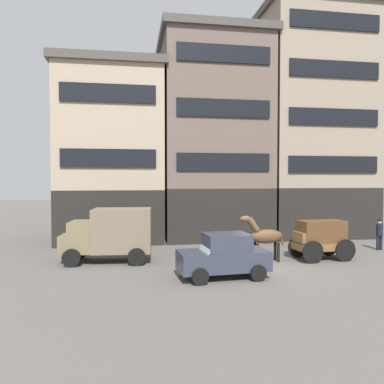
{
  "coord_description": "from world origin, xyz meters",
  "views": [
    {
      "loc": [
        -6.07,
        -16.11,
        4.08
      ],
      "look_at": [
        -3.14,
        1.97,
        3.44
      ],
      "focal_mm": 34.82,
      "sensor_mm": 36.0,
      "label": 1
    }
  ],
  "objects_px": {
    "fire_hydrant_curbside": "(212,241)",
    "delivery_truck_near": "(110,233)",
    "draft_horse": "(265,236)",
    "pedestrian_officer": "(380,233)",
    "sedan_dark": "(224,256)",
    "cargo_wagon": "(320,237)"
  },
  "relations": [
    {
      "from": "delivery_truck_near",
      "to": "pedestrian_officer",
      "type": "distance_m",
      "value": 15.11
    },
    {
      "from": "draft_horse",
      "to": "delivery_truck_near",
      "type": "distance_m",
      "value": 7.61
    },
    {
      "from": "draft_horse",
      "to": "sedan_dark",
      "type": "height_order",
      "value": "draft_horse"
    },
    {
      "from": "cargo_wagon",
      "to": "delivery_truck_near",
      "type": "xyz_separation_m",
      "value": [
        -10.46,
        1.17,
        0.28
      ]
    },
    {
      "from": "sedan_dark",
      "to": "pedestrian_officer",
      "type": "height_order",
      "value": "sedan_dark"
    },
    {
      "from": "fire_hydrant_curbside",
      "to": "cargo_wagon",
      "type": "bearing_deg",
      "value": -38.31
    },
    {
      "from": "delivery_truck_near",
      "to": "fire_hydrant_curbside",
      "type": "bearing_deg",
      "value": 24.72
    },
    {
      "from": "delivery_truck_near",
      "to": "fire_hydrant_curbside",
      "type": "distance_m",
      "value": 6.33
    },
    {
      "from": "cargo_wagon",
      "to": "pedestrian_officer",
      "type": "bearing_deg",
      "value": 21.47
    },
    {
      "from": "cargo_wagon",
      "to": "draft_horse",
      "type": "distance_m",
      "value": 2.95
    },
    {
      "from": "fire_hydrant_curbside",
      "to": "draft_horse",
      "type": "bearing_deg",
      "value": -64.11
    },
    {
      "from": "delivery_truck_near",
      "to": "pedestrian_officer",
      "type": "height_order",
      "value": "delivery_truck_near"
    },
    {
      "from": "pedestrian_officer",
      "to": "cargo_wagon",
      "type": "bearing_deg",
      "value": -158.53
    },
    {
      "from": "draft_horse",
      "to": "pedestrian_officer",
      "type": "relative_size",
      "value": 1.31
    },
    {
      "from": "pedestrian_officer",
      "to": "fire_hydrant_curbside",
      "type": "bearing_deg",
      "value": 168.22
    },
    {
      "from": "cargo_wagon",
      "to": "fire_hydrant_curbside",
      "type": "xyz_separation_m",
      "value": [
        -4.79,
        3.78,
        -0.72
      ]
    },
    {
      "from": "sedan_dark",
      "to": "fire_hydrant_curbside",
      "type": "height_order",
      "value": "sedan_dark"
    },
    {
      "from": "pedestrian_officer",
      "to": "fire_hydrant_curbside",
      "type": "height_order",
      "value": "pedestrian_officer"
    },
    {
      "from": "pedestrian_officer",
      "to": "fire_hydrant_curbside",
      "type": "distance_m",
      "value": 9.63
    },
    {
      "from": "delivery_truck_near",
      "to": "sedan_dark",
      "type": "height_order",
      "value": "delivery_truck_near"
    },
    {
      "from": "draft_horse",
      "to": "fire_hydrant_curbside",
      "type": "relative_size",
      "value": 2.83
    },
    {
      "from": "fire_hydrant_curbside",
      "to": "delivery_truck_near",
      "type": "bearing_deg",
      "value": -155.28
    }
  ]
}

